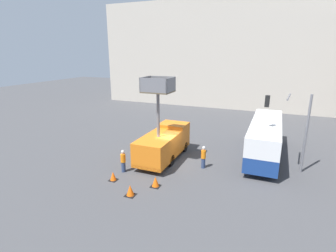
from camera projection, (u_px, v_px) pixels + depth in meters
ground_plane at (175, 161)px, 22.10m from camera, size 120.00×120.00×0.00m
building_backdrop_far at (234, 54)px, 44.53m from camera, size 44.00×10.00×16.97m
utility_truck at (164, 142)px, 22.27m from camera, size 2.48×6.74×7.08m
city_bus at (265, 136)px, 22.83m from camera, size 2.46×10.54×3.13m
traffic_light_pole at (292, 119)px, 19.57m from camera, size 3.19×2.93×6.02m
road_worker_near_truck at (123, 161)px, 19.98m from camera, size 0.38×0.38×1.78m
road_worker_directing at (203, 157)px, 20.65m from camera, size 0.38×0.38×1.83m
traffic_cone_near_truck at (113, 176)px, 18.79m from camera, size 0.57×0.57×0.66m
traffic_cone_mid_road at (155, 182)px, 17.92m from camera, size 0.64×0.64×0.73m
traffic_cone_far_side at (130, 191)px, 16.79m from camera, size 0.65×0.65×0.74m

